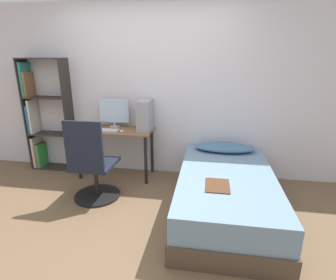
{
  "coord_description": "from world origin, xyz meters",
  "views": [
    {
      "loc": [
        0.87,
        -2.28,
        1.74
      ],
      "look_at": [
        0.36,
        0.81,
        0.75
      ],
      "focal_mm": 28.0,
      "sensor_mm": 36.0,
      "label": 1
    }
  ],
  "objects_px": {
    "monitor": "(114,112)",
    "pc_tower": "(145,115)",
    "bookshelf": "(42,119)",
    "bed": "(225,192)",
    "keyboard": "(107,130)",
    "office_chair": "(93,171)"
  },
  "relations": [
    {
      "from": "bookshelf",
      "to": "office_chair",
      "type": "bearing_deg",
      "value": -35.66
    },
    {
      "from": "keyboard",
      "to": "pc_tower",
      "type": "height_order",
      "value": "pc_tower"
    },
    {
      "from": "monitor",
      "to": "pc_tower",
      "type": "bearing_deg",
      "value": -10.8
    },
    {
      "from": "office_chair",
      "to": "keyboard",
      "type": "xyz_separation_m",
      "value": [
        -0.05,
        0.64,
        0.34
      ]
    },
    {
      "from": "office_chair",
      "to": "monitor",
      "type": "distance_m",
      "value": 1.06
    },
    {
      "from": "office_chair",
      "to": "keyboard",
      "type": "distance_m",
      "value": 0.73
    },
    {
      "from": "office_chair",
      "to": "pc_tower",
      "type": "height_order",
      "value": "pc_tower"
    },
    {
      "from": "keyboard",
      "to": "bed",
      "type": "bearing_deg",
      "value": -21.05
    },
    {
      "from": "bed",
      "to": "keyboard",
      "type": "relative_size",
      "value": 5.66
    },
    {
      "from": "monitor",
      "to": "pc_tower",
      "type": "distance_m",
      "value": 0.51
    },
    {
      "from": "bookshelf",
      "to": "keyboard",
      "type": "distance_m",
      "value": 1.17
    },
    {
      "from": "office_chair",
      "to": "bed",
      "type": "distance_m",
      "value": 1.63
    },
    {
      "from": "monitor",
      "to": "keyboard",
      "type": "relative_size",
      "value": 1.33
    },
    {
      "from": "bed",
      "to": "monitor",
      "type": "bearing_deg",
      "value": 151.32
    },
    {
      "from": "keyboard",
      "to": "bookshelf",
      "type": "bearing_deg",
      "value": 169.25
    },
    {
      "from": "office_chair",
      "to": "bed",
      "type": "bearing_deg",
      "value": -0.04
    },
    {
      "from": "bookshelf",
      "to": "monitor",
      "type": "bearing_deg",
      "value": 1.75
    },
    {
      "from": "bed",
      "to": "pc_tower",
      "type": "height_order",
      "value": "pc_tower"
    },
    {
      "from": "monitor",
      "to": "pc_tower",
      "type": "height_order",
      "value": "pc_tower"
    },
    {
      "from": "bookshelf",
      "to": "pc_tower",
      "type": "xyz_separation_m",
      "value": [
        1.68,
        -0.06,
        0.13
      ]
    },
    {
      "from": "bookshelf",
      "to": "bed",
      "type": "xyz_separation_m",
      "value": [
        2.83,
        -0.86,
        -0.57
      ]
    },
    {
      "from": "monitor",
      "to": "pc_tower",
      "type": "xyz_separation_m",
      "value": [
        0.5,
        -0.1,
        -0.01
      ]
    }
  ]
}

